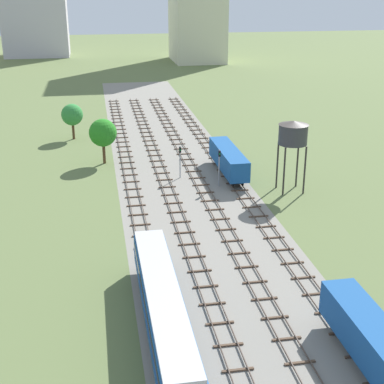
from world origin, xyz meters
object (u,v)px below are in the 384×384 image
Objects in this scene: freight_boxcar_centre_nearest at (377,346)px; freight_boxcar_centre_mid at (228,159)px; signal_post_nearest at (219,163)px; passenger_coach_far_left_near at (163,305)px; signal_post_near at (180,158)px; water_tower at (293,134)px.

freight_boxcar_centre_nearest is 1.00× the size of freight_boxcar_centre_mid.
signal_post_nearest is (-2.38, -4.52, 0.86)m from freight_boxcar_centre_mid.
passenger_coach_far_left_near is 4.65× the size of signal_post_near.
signal_post_nearest is at bearing -42.18° from signal_post_near.
signal_post_nearest reaches higher than freight_boxcar_centre_nearest.
passenger_coach_far_left_near is at bearing 151.77° from freight_boxcar_centre_nearest.
signal_post_near reaches higher than freight_boxcar_centre_mid.
passenger_coach_far_left_near is at bearing -110.88° from freight_boxcar_centre_mid.
water_tower is at bearing -49.93° from freight_boxcar_centre_mid.
signal_post_nearest is (-2.38, 40.46, 0.86)m from freight_boxcar_centre_nearest.
freight_boxcar_centre_mid is 2.96× the size of signal_post_near.
passenger_coach_far_left_near reaches higher than freight_boxcar_centre_nearest.
signal_post_nearest is at bearing 70.12° from passenger_coach_far_left_near.
freight_boxcar_centre_nearest is at bearing -100.17° from water_tower.
freight_boxcar_centre_mid is at bearing 90.00° from freight_boxcar_centre_nearest.
freight_boxcar_centre_nearest is at bearing -90.00° from freight_boxcar_centre_mid.
passenger_coach_far_left_near is 37.79m from signal_post_near.
water_tower is at bearing -20.57° from signal_post_nearest.
water_tower is at bearing -29.17° from signal_post_near.
freight_boxcar_centre_mid is at bearing 130.07° from water_tower.
signal_post_near reaches higher than passenger_coach_far_left_near.
passenger_coach_far_left_near reaches higher than freight_boxcar_centre_mid.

